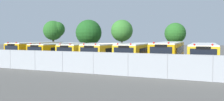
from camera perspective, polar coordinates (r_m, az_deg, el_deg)
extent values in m
plane|color=#595651|center=(27.87, -0.71, -3.27)|extent=(160.00, 160.00, 0.00)
cube|color=#EAA80C|center=(33.32, -18.38, 0.00)|extent=(2.47, 9.28, 2.05)
cube|color=white|center=(33.28, -18.41, 1.87)|extent=(2.42, 9.09, 0.12)
cube|color=black|center=(29.93, -24.12, -2.08)|extent=(2.44, 0.18, 0.36)
cube|color=black|center=(29.88, -24.11, 0.24)|extent=(1.96, 0.08, 0.99)
cube|color=black|center=(32.77, -16.42, 0.56)|extent=(0.10, 7.22, 0.74)
cube|color=black|center=(34.32, -19.63, 0.62)|extent=(0.10, 7.22, 0.74)
cube|color=black|center=(33.34, -18.37, -0.70)|extent=(2.49, 9.37, 0.10)
sphere|color=red|center=(29.51, -23.01, 1.82)|extent=(0.18, 0.18, 0.18)
sphere|color=red|center=(30.45, -24.78, 1.82)|extent=(0.18, 0.18, 0.18)
cube|color=black|center=(29.85, -24.15, 1.31)|extent=(1.08, 0.09, 0.24)
cylinder|color=black|center=(30.26, -20.73, -2.01)|extent=(0.29, 1.00, 1.00)
cylinder|color=black|center=(31.71, -23.56, -1.84)|extent=(0.29, 1.00, 1.00)
cylinder|color=black|center=(34.97, -14.05, -1.22)|extent=(0.29, 1.00, 1.00)
cylinder|color=black|center=(36.23, -16.77, -1.11)|extent=(0.29, 1.00, 1.00)
cube|color=#EAA80C|center=(31.16, -12.95, -0.21)|extent=(2.50, 10.14, 1.96)
cube|color=white|center=(31.12, -12.97, 1.71)|extent=(2.45, 9.94, 0.12)
cube|color=black|center=(27.16, -19.04, -2.49)|extent=(2.44, 0.18, 0.36)
cube|color=black|center=(27.11, -19.01, -0.06)|extent=(1.96, 0.08, 0.94)
cube|color=black|center=(30.73, -10.76, 0.36)|extent=(0.12, 7.89, 0.71)
cube|color=black|center=(32.09, -14.45, 0.43)|extent=(0.12, 7.89, 0.71)
cube|color=black|center=(31.19, -12.94, -0.93)|extent=(2.52, 10.24, 0.10)
sphere|color=red|center=(26.79, -17.73, 1.62)|extent=(0.18, 0.18, 0.18)
sphere|color=red|center=(27.63, -19.86, 1.62)|extent=(0.18, 0.18, 0.18)
cube|color=black|center=(27.08, -19.05, 1.06)|extent=(1.08, 0.09, 0.24)
cylinder|color=black|center=(27.65, -15.39, -2.40)|extent=(0.29, 1.00, 1.00)
cylinder|color=black|center=(28.96, -18.75, -2.20)|extent=(0.29, 1.00, 1.00)
cylinder|color=black|center=(33.42, -8.28, -1.36)|extent=(0.29, 1.00, 1.00)
cylinder|color=black|center=(34.51, -11.33, -1.25)|extent=(0.29, 1.00, 1.00)
cube|color=yellow|center=(29.38, -6.95, -0.37)|extent=(2.46, 9.14, 1.94)
cube|color=white|center=(29.34, -6.96, 1.64)|extent=(2.41, 8.95, 0.12)
cube|color=black|center=(25.52, -12.03, -2.74)|extent=(2.45, 0.18, 0.36)
cube|color=black|center=(25.47, -11.99, -0.18)|extent=(1.97, 0.07, 0.93)
cube|color=black|center=(29.06, -4.57, 0.21)|extent=(0.09, 7.11, 0.70)
cube|color=black|center=(30.24, -8.69, 0.30)|extent=(0.09, 7.11, 0.70)
cube|color=black|center=(29.41, -6.94, -1.13)|extent=(2.48, 9.23, 0.10)
sphere|color=red|center=(25.21, -10.56, 1.58)|extent=(0.18, 0.18, 0.18)
sphere|color=red|center=(25.95, -13.00, 1.59)|extent=(0.18, 0.18, 0.18)
cube|color=black|center=(25.44, -12.02, 0.99)|extent=(1.08, 0.09, 0.24)
cylinder|color=black|center=(26.19, -8.29, -2.62)|extent=(0.29, 1.00, 1.00)
cylinder|color=black|center=(27.33, -12.12, -2.42)|extent=(0.29, 1.00, 1.00)
cylinder|color=black|center=(31.41, -2.79, -1.62)|extent=(0.29, 1.00, 1.00)
cylinder|color=black|center=(32.36, -6.19, -1.50)|extent=(0.29, 1.00, 1.00)
cube|color=yellow|center=(27.88, -0.83, -0.50)|extent=(2.52, 10.30, 1.98)
cube|color=white|center=(27.84, -0.84, 1.66)|extent=(2.47, 10.10, 0.12)
cube|color=black|center=(23.27, -5.90, -3.26)|extent=(2.49, 0.18, 0.36)
cube|color=black|center=(23.21, -5.86, -0.38)|extent=(2.00, 0.08, 0.95)
cube|color=black|center=(27.68, 1.77, 0.13)|extent=(0.10, 8.02, 0.71)
cube|color=black|center=(28.65, -2.88, 0.23)|extent=(0.10, 8.02, 0.71)
cube|color=black|center=(27.91, -0.83, -1.31)|extent=(2.55, 10.41, 0.10)
sphere|color=red|center=(23.02, -4.20, 1.58)|extent=(0.18, 0.18, 0.18)
sphere|color=red|center=(23.65, -7.11, 1.60)|extent=(0.18, 0.18, 0.18)
cube|color=black|center=(23.18, -5.88, 0.94)|extent=(1.10, 0.09, 0.24)
cylinder|color=black|center=(24.11, -1.97, -3.09)|extent=(0.29, 1.00, 1.00)
cylinder|color=black|center=(25.07, -6.49, -2.87)|extent=(0.29, 1.00, 1.00)
cylinder|color=black|center=(30.67, 3.49, -1.74)|extent=(0.29, 1.00, 1.00)
cylinder|color=black|center=(31.44, -0.25, -1.62)|extent=(0.29, 1.00, 1.00)
cube|color=yellow|center=(26.66, 6.31, -0.64)|extent=(2.48, 9.74, 2.03)
cube|color=white|center=(26.61, 6.32, 1.66)|extent=(2.43, 9.55, 0.12)
cube|color=black|center=(22.04, 2.87, -3.61)|extent=(2.50, 0.17, 0.36)
cube|color=black|center=(21.97, 2.93, -0.49)|extent=(2.01, 0.07, 0.97)
cube|color=black|center=(26.63, 9.06, 0.03)|extent=(0.07, 7.59, 0.73)
cube|color=black|center=(27.28, 3.96, 0.14)|extent=(0.07, 7.59, 0.73)
cube|color=black|center=(26.69, 6.30, -1.51)|extent=(2.51, 9.84, 0.10)
sphere|color=red|center=(21.89, 4.74, 1.60)|extent=(0.18, 0.18, 0.18)
sphere|color=red|center=(22.32, 1.44, 1.64)|extent=(0.18, 0.18, 0.18)
cube|color=black|center=(21.94, 2.92, 0.93)|extent=(1.10, 0.08, 0.24)
cylinder|color=black|center=(23.12, 6.60, -3.38)|extent=(0.28, 1.00, 1.00)
cylinder|color=black|center=(23.78, 1.55, -3.18)|extent=(0.28, 1.00, 1.00)
cylinder|color=black|center=(29.45, 9.92, -1.99)|extent=(0.28, 1.00, 1.00)
cylinder|color=black|center=(29.96, 5.86, -1.87)|extent=(0.28, 1.00, 1.00)
cube|color=#EAA80C|center=(25.89, 14.20, -0.65)|extent=(2.44, 11.28, 2.20)
cube|color=white|center=(25.84, 14.24, 1.91)|extent=(2.39, 11.05, 0.12)
cube|color=black|center=(20.37, 12.11, -4.24)|extent=(2.41, 0.18, 0.36)
cube|color=black|center=(20.29, 12.18, -0.55)|extent=(1.93, 0.07, 1.05)
cube|color=black|center=(26.05, 16.91, 0.11)|extent=(0.10, 8.78, 0.79)
cube|color=black|center=(26.35, 11.71, 0.21)|extent=(0.10, 8.78, 0.79)
cube|color=black|center=(25.93, 14.19, -1.62)|extent=(2.47, 11.39, 0.10)
sphere|color=red|center=(20.33, 14.09, 1.87)|extent=(0.18, 0.18, 0.18)
sphere|color=red|center=(20.53, 10.50, 1.93)|extent=(0.18, 0.18, 0.18)
cube|color=black|center=(20.25, 12.20, 1.15)|extent=(1.06, 0.09, 0.24)
cylinder|color=black|center=(21.68, 15.47, -3.92)|extent=(0.29, 1.00, 1.00)
cylinder|color=black|center=(21.99, 10.06, -3.75)|extent=(0.29, 1.00, 1.00)
cylinder|color=black|center=(29.66, 17.12, -2.05)|extent=(0.29, 1.00, 1.00)
cylinder|color=black|center=(29.89, 13.14, -1.95)|extent=(0.29, 1.00, 1.00)
cube|color=yellow|center=(25.63, 22.07, -0.97)|extent=(2.63, 10.95, 2.07)
cube|color=white|center=(25.58, 22.12, 1.47)|extent=(2.57, 10.73, 0.12)
cube|color=black|center=(20.21, 21.92, -4.46)|extent=(2.59, 0.18, 0.36)
cube|color=black|center=(20.14, 21.99, -0.99)|extent=(2.08, 0.08, 0.99)
cube|color=black|center=(25.94, 24.94, -0.26)|extent=(0.11, 8.52, 0.74)
cube|color=black|center=(25.95, 19.25, -0.13)|extent=(0.11, 8.52, 0.74)
cube|color=black|center=(25.67, 22.05, -1.89)|extent=(2.65, 11.06, 0.10)
sphere|color=red|center=(20.28, 24.02, 1.32)|extent=(0.18, 0.18, 0.18)
sphere|color=red|center=(20.28, 20.08, 1.40)|extent=(0.18, 0.18, 0.18)
cube|color=black|center=(20.10, 22.03, 0.60)|extent=(1.14, 0.09, 0.24)
cylinder|color=black|center=(21.70, 24.94, -4.10)|extent=(0.29, 1.00, 1.00)
cylinder|color=black|center=(21.71, 18.97, -3.97)|extent=(0.29, 1.00, 1.00)
cylinder|color=black|center=(29.37, 24.28, -2.24)|extent=(0.29, 1.00, 1.00)
cylinder|color=black|center=(29.38, 19.88, -2.15)|extent=(0.29, 1.00, 1.00)
cylinder|color=#4C3823|center=(43.66, -14.60, 1.06)|extent=(0.36, 0.36, 3.16)
sphere|color=#286623|center=(43.65, -14.66, 4.92)|extent=(3.64, 3.64, 3.64)
sphere|color=#286623|center=(43.44, -13.63, 5.24)|extent=(2.80, 2.80, 2.80)
cylinder|color=#4C3823|center=(39.78, -5.87, 0.36)|extent=(0.30, 0.30, 2.36)
sphere|color=#1E561E|center=(39.75, -5.90, 4.51)|extent=(4.53, 4.53, 4.53)
sphere|color=#1E561E|center=(39.98, -5.95, 4.17)|extent=(3.60, 3.60, 3.60)
cylinder|color=#4C3823|center=(37.44, 2.49, 0.67)|extent=(0.30, 0.30, 2.98)
sphere|color=#387A2D|center=(37.42, 2.50, 5.03)|extent=(3.61, 3.61, 3.61)
sphere|color=#387A2D|center=(37.07, 2.79, 5.44)|extent=(2.59, 2.59, 2.59)
cylinder|color=#4C3823|center=(36.60, 15.59, 0.23)|extent=(0.33, 0.33, 2.63)
sphere|color=#286623|center=(36.56, 15.65, 4.21)|extent=(3.27, 3.27, 3.27)
sphere|color=#286623|center=(36.32, 15.51, 4.30)|extent=(2.57, 2.57, 2.57)
cylinder|color=#9EA0A3|center=(25.21, -24.28, -2.02)|extent=(0.07, 0.07, 1.95)
cylinder|color=#9EA0A3|center=(23.05, -18.87, -2.37)|extent=(0.07, 0.07, 1.95)
cylinder|color=#9EA0A3|center=(21.14, -12.40, -2.76)|extent=(0.07, 0.07, 1.95)
cylinder|color=#9EA0A3|center=(19.55, -4.77, -3.18)|extent=(0.07, 0.07, 1.95)
cylinder|color=#9EA0A3|center=(18.36, 4.03, -3.59)|extent=(0.07, 0.07, 1.95)
cylinder|color=#9EA0A3|center=(17.66, 13.79, -3.95)|extent=(0.07, 0.07, 1.95)
cylinder|color=#9EA0A3|center=(17.50, 24.05, -4.20)|extent=(0.07, 0.07, 1.95)
cube|color=#ADB2B7|center=(20.30, -8.74, -2.97)|extent=(28.25, 0.02, 1.91)
cylinder|color=#9EA0A3|center=(20.22, -8.76, -0.31)|extent=(28.25, 0.04, 0.04)
cone|color=#EA5914|center=(25.07, -19.04, -3.40)|extent=(0.51, 0.51, 0.67)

